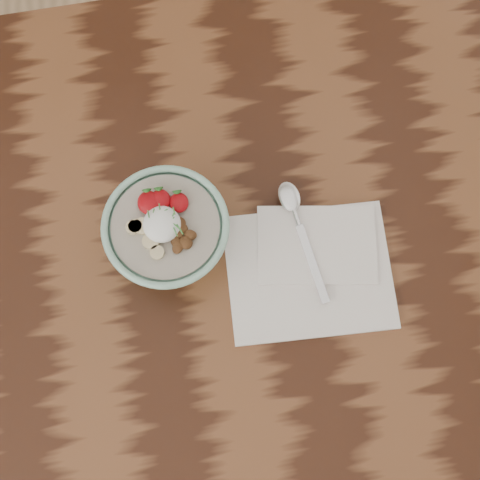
% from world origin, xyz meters
% --- Properties ---
extents(table, '(1.60, 0.90, 0.75)m').
position_xyz_m(table, '(0.00, 0.00, 0.66)').
color(table, '#33180C').
rests_on(table, ground).
extents(breakfast_bowl, '(0.18, 0.18, 0.12)m').
position_xyz_m(breakfast_bowl, '(0.04, 0.01, 0.81)').
color(breakfast_bowl, '#92C4AD').
rests_on(breakfast_bowl, table).
extents(napkin, '(0.25, 0.22, 0.01)m').
position_xyz_m(napkin, '(0.24, -0.06, 0.76)').
color(napkin, white).
rests_on(napkin, table).
extents(spoon, '(0.05, 0.19, 0.01)m').
position_xyz_m(spoon, '(0.23, 0.02, 0.77)').
color(spoon, silver).
rests_on(spoon, napkin).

